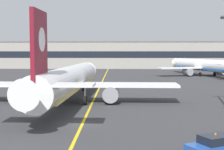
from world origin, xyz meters
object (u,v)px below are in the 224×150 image
airliner_background (205,66)px  safety_cone_by_nose_gear (85,88)px  airliner_foreground (69,80)px  service_car_nearest (215,147)px

airliner_background → safety_cone_by_nose_gear: airliner_background is taller
airliner_foreground → airliner_background: size_ratio=1.07×
airliner_foreground → service_car_nearest: bearing=-59.9°
service_car_nearest → safety_cone_by_nose_gear: (-13.85, 41.88, -0.51)m
airliner_background → safety_cone_by_nose_gear: (-33.32, -37.59, -2.96)m
service_car_nearest → airliner_background: bearing=76.2°
airliner_foreground → safety_cone_by_nose_gear: airliner_foreground is taller
airliner_background → service_car_nearest: 81.86m
airliner_foreground → airliner_background: 64.34m
airliner_foreground → service_car_nearest: airliner_foreground is taller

